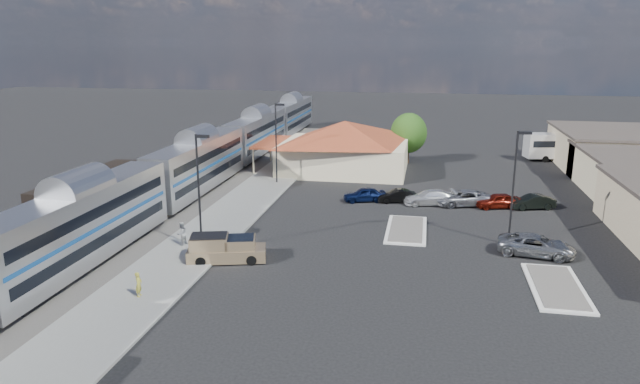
% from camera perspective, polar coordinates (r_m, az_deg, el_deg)
% --- Properties ---
extents(ground, '(280.00, 280.00, 0.00)m').
position_cam_1_polar(ground, '(47.10, 3.65, -4.35)').
color(ground, black).
rests_on(ground, ground).
extents(railbed, '(16.00, 100.00, 0.12)m').
position_cam_1_polar(railbed, '(60.43, -15.51, -0.50)').
color(railbed, '#4C4944').
rests_on(railbed, ground).
extents(platform, '(5.50, 92.00, 0.18)m').
position_cam_1_polar(platform, '(55.26, -8.00, -1.47)').
color(platform, gray).
rests_on(platform, ground).
extents(passenger_train, '(3.00, 104.00, 5.55)m').
position_cam_1_polar(passenger_train, '(61.01, -12.02, 2.57)').
color(passenger_train, silver).
rests_on(passenger_train, ground).
extents(freight_cars, '(2.80, 46.00, 4.00)m').
position_cam_1_polar(freight_cars, '(54.97, -21.94, -0.52)').
color(freight_cars, black).
rests_on(freight_cars, ground).
extents(station_depot, '(18.35, 12.24, 6.20)m').
position_cam_1_polar(station_depot, '(69.99, 2.43, 4.64)').
color(station_depot, beige).
rests_on(station_depot, ground).
extents(traffic_island_south, '(3.30, 7.50, 0.21)m').
position_cam_1_polar(traffic_island_south, '(48.68, 8.63, -3.72)').
color(traffic_island_south, silver).
rests_on(traffic_island_south, ground).
extents(traffic_island_north, '(3.30, 7.50, 0.21)m').
position_cam_1_polar(traffic_island_north, '(40.23, 22.56, -8.75)').
color(traffic_island_north, silver).
rests_on(traffic_island_north, ground).
extents(lamp_plat_s, '(1.08, 0.25, 9.00)m').
position_cam_1_polar(lamp_plat_s, '(42.70, -11.95, 0.82)').
color(lamp_plat_s, black).
rests_on(lamp_plat_s, ground).
extents(lamp_plat_n, '(1.08, 0.25, 9.00)m').
position_cam_1_polar(lamp_plat_n, '(63.15, -4.34, 5.54)').
color(lamp_plat_n, black).
rests_on(lamp_plat_n, ground).
extents(lamp_lot, '(1.08, 0.25, 9.00)m').
position_cam_1_polar(lamp_lot, '(45.83, 18.94, 1.28)').
color(lamp_lot, black).
rests_on(lamp_lot, ground).
extents(tree_depot, '(4.71, 4.71, 6.63)m').
position_cam_1_polar(tree_depot, '(75.10, 8.86, 5.85)').
color(tree_depot, '#382314').
rests_on(tree_depot, ground).
extents(pickup_truck, '(5.92, 3.42, 1.93)m').
position_cam_1_polar(pickup_truck, '(41.88, -9.31, -5.66)').
color(pickup_truck, tan).
rests_on(pickup_truck, ground).
extents(suv, '(5.95, 3.55, 1.55)m').
position_cam_1_polar(suv, '(45.43, 20.83, -5.01)').
color(suv, gray).
rests_on(suv, ground).
extents(coach_bus, '(11.60, 4.78, 3.64)m').
position_cam_1_polar(coach_bus, '(83.42, 23.57, 4.33)').
color(coach_bus, silver).
rests_on(coach_bus, ground).
extents(person_a, '(0.44, 0.61, 1.57)m').
position_cam_1_polar(person_a, '(37.19, -17.68, -8.78)').
color(person_a, '#D5CB42').
rests_on(person_a, platform).
extents(person_b, '(0.97, 1.08, 1.83)m').
position_cam_1_polar(person_b, '(45.31, -13.68, -4.06)').
color(person_b, silver).
rests_on(person_b, platform).
extents(parked_car_a, '(4.51, 2.91, 1.43)m').
position_cam_1_polar(parked_car_a, '(56.92, 4.45, -0.24)').
color(parked_car_a, '#0D1A45').
rests_on(parked_car_a, ground).
extents(parked_car_b, '(4.13, 2.34, 1.29)m').
position_cam_1_polar(parked_car_b, '(56.99, 7.68, -0.39)').
color(parked_car_b, black).
rests_on(parked_car_b, ground).
extents(parked_car_c, '(5.39, 3.20, 1.46)m').
position_cam_1_polar(parked_car_c, '(56.62, 10.90, -0.53)').
color(parked_car_c, silver).
rests_on(parked_car_c, ground).
extents(parked_car_d, '(5.91, 3.90, 1.51)m').
position_cam_1_polar(parked_car_d, '(57.02, 14.12, -0.58)').
color(parked_car_d, gray).
rests_on(parked_car_d, ground).
extents(parked_car_e, '(4.55, 2.79, 1.45)m').
position_cam_1_polar(parked_car_e, '(57.04, 17.33, -0.84)').
color(parked_car_e, maroon).
rests_on(parked_car_e, ground).
extents(parked_car_f, '(4.46, 2.59, 1.39)m').
position_cam_1_polar(parked_car_f, '(57.81, 20.45, -0.93)').
color(parked_car_f, black).
rests_on(parked_car_f, ground).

